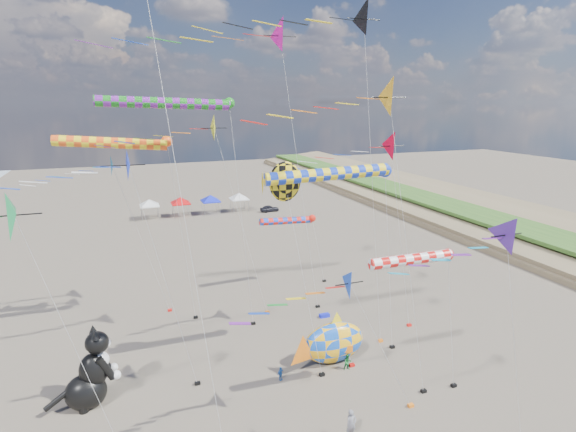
{
  "coord_description": "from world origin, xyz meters",
  "views": [
    {
      "loc": [
        -9.89,
        -14.53,
        18.54
      ],
      "look_at": [
        0.07,
        12.0,
        11.36
      ],
      "focal_mm": 28.0,
      "sensor_mm": 36.0,
      "label": 1
    }
  ],
  "objects_px": {
    "child_green": "(348,362)",
    "child_blue": "(281,374)",
    "cat_inflatable": "(88,368)",
    "fish_inflatable": "(333,342)",
    "parked_car": "(270,209)",
    "person_adult": "(351,424)"
  },
  "relations": [
    {
      "from": "person_adult",
      "to": "child_green",
      "type": "bearing_deg",
      "value": 58.31
    },
    {
      "from": "child_blue",
      "to": "parked_car",
      "type": "relative_size",
      "value": 0.31
    },
    {
      "from": "cat_inflatable",
      "to": "child_blue",
      "type": "height_order",
      "value": "cat_inflatable"
    },
    {
      "from": "fish_inflatable",
      "to": "parked_car",
      "type": "relative_size",
      "value": 1.91
    },
    {
      "from": "parked_car",
      "to": "person_adult",
      "type": "bearing_deg",
      "value": 162.62
    },
    {
      "from": "cat_inflatable",
      "to": "fish_inflatable",
      "type": "height_order",
      "value": "cat_inflatable"
    },
    {
      "from": "cat_inflatable",
      "to": "person_adult",
      "type": "relative_size",
      "value": 2.91
    },
    {
      "from": "child_blue",
      "to": "parked_car",
      "type": "bearing_deg",
      "value": 44.31
    },
    {
      "from": "person_adult",
      "to": "child_blue",
      "type": "height_order",
      "value": "person_adult"
    },
    {
      "from": "cat_inflatable",
      "to": "person_adult",
      "type": "bearing_deg",
      "value": -41.44
    },
    {
      "from": "person_adult",
      "to": "child_blue",
      "type": "relative_size",
      "value": 1.75
    },
    {
      "from": "fish_inflatable",
      "to": "child_green",
      "type": "xyz_separation_m",
      "value": [
        0.57,
        -1.25,
        -1.0
      ]
    },
    {
      "from": "cat_inflatable",
      "to": "child_blue",
      "type": "relative_size",
      "value": 5.1
    },
    {
      "from": "child_blue",
      "to": "parked_car",
      "type": "xyz_separation_m",
      "value": [
        14.72,
        46.93,
        0.06
      ]
    },
    {
      "from": "child_green",
      "to": "child_blue",
      "type": "height_order",
      "value": "child_green"
    },
    {
      "from": "child_green",
      "to": "parked_car",
      "type": "bearing_deg",
      "value": 82.98
    },
    {
      "from": "cat_inflatable",
      "to": "child_green",
      "type": "distance_m",
      "value": 17.2
    },
    {
      "from": "child_blue",
      "to": "fish_inflatable",
      "type": "bearing_deg",
      "value": -18.57
    },
    {
      "from": "child_green",
      "to": "fish_inflatable",
      "type": "bearing_deg",
      "value": 119.19
    },
    {
      "from": "fish_inflatable",
      "to": "parked_car",
      "type": "distance_m",
      "value": 47.35
    },
    {
      "from": "parked_car",
      "to": "fish_inflatable",
      "type": "bearing_deg",
      "value": 163.42
    },
    {
      "from": "child_green",
      "to": "child_blue",
      "type": "bearing_deg",
      "value": 178.78
    }
  ]
}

